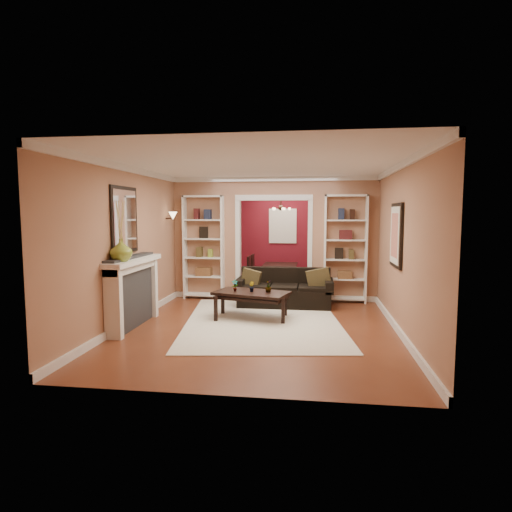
# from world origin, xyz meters

# --- Properties ---
(floor) EXTENTS (8.00, 8.00, 0.00)m
(floor) POSITION_xyz_m (0.00, 0.00, 0.00)
(floor) COLOR brown
(floor) RESTS_ON ground
(ceiling) EXTENTS (8.00, 8.00, 0.00)m
(ceiling) POSITION_xyz_m (0.00, 0.00, 2.70)
(ceiling) COLOR white
(ceiling) RESTS_ON ground
(wall_back) EXTENTS (8.00, 0.00, 8.00)m
(wall_back) POSITION_xyz_m (0.00, 4.00, 1.35)
(wall_back) COLOR #AA775A
(wall_back) RESTS_ON ground
(wall_front) EXTENTS (8.00, 0.00, 8.00)m
(wall_front) POSITION_xyz_m (0.00, -4.00, 1.35)
(wall_front) COLOR #AA775A
(wall_front) RESTS_ON ground
(wall_left) EXTENTS (0.00, 8.00, 8.00)m
(wall_left) POSITION_xyz_m (-2.25, 0.00, 1.35)
(wall_left) COLOR #AA775A
(wall_left) RESTS_ON ground
(wall_right) EXTENTS (0.00, 8.00, 8.00)m
(wall_right) POSITION_xyz_m (2.25, 0.00, 1.35)
(wall_right) COLOR #AA775A
(wall_right) RESTS_ON ground
(partition_wall) EXTENTS (4.50, 0.15, 2.70)m
(partition_wall) POSITION_xyz_m (0.00, 1.20, 1.35)
(partition_wall) COLOR #AA775A
(partition_wall) RESTS_ON floor
(red_back_panel) EXTENTS (4.44, 0.04, 2.64)m
(red_back_panel) POSITION_xyz_m (0.00, 3.97, 1.32)
(red_back_panel) COLOR maroon
(red_back_panel) RESTS_ON floor
(dining_window) EXTENTS (0.78, 0.03, 0.98)m
(dining_window) POSITION_xyz_m (0.00, 3.93, 1.55)
(dining_window) COLOR #8CA5CC
(dining_window) RESTS_ON wall_back
(area_rug) EXTENTS (3.13, 4.05, 0.01)m
(area_rug) POSITION_xyz_m (0.00, -0.86, 0.01)
(area_rug) COLOR silver
(area_rug) RESTS_ON floor
(sofa) EXTENTS (1.97, 0.85, 0.77)m
(sofa) POSITION_xyz_m (0.30, 0.45, 0.38)
(sofa) COLOR black
(sofa) RESTS_ON floor
(pillow_left) EXTENTS (0.40, 0.19, 0.39)m
(pillow_left) POSITION_xyz_m (-0.40, 0.43, 0.57)
(pillow_left) COLOR brown
(pillow_left) RESTS_ON sofa
(pillow_right) EXTENTS (0.47, 0.16, 0.46)m
(pillow_right) POSITION_xyz_m (0.99, 0.43, 0.61)
(pillow_right) COLOR brown
(pillow_right) RESTS_ON sofa
(coffee_table) EXTENTS (1.45, 1.03, 0.50)m
(coffee_table) POSITION_xyz_m (-0.22, -0.69, 0.25)
(coffee_table) COLOR black
(coffee_table) RESTS_ON floor
(plant_left) EXTENTS (0.13, 0.12, 0.21)m
(plant_left) POSITION_xyz_m (-0.53, -0.69, 0.60)
(plant_left) COLOR #336626
(plant_left) RESTS_ON coffee_table
(plant_center) EXTENTS (0.12, 0.13, 0.18)m
(plant_center) POSITION_xyz_m (-0.22, -0.69, 0.59)
(plant_center) COLOR #336626
(plant_center) RESTS_ON coffee_table
(plant_right) EXTENTS (0.14, 0.14, 0.21)m
(plant_right) POSITION_xyz_m (0.08, -0.69, 0.60)
(plant_right) COLOR #336626
(plant_right) RESTS_ON coffee_table
(bookshelf_left) EXTENTS (0.90, 0.30, 2.30)m
(bookshelf_left) POSITION_xyz_m (-1.55, 1.03, 1.15)
(bookshelf_left) COLOR white
(bookshelf_left) RESTS_ON floor
(bookshelf_right) EXTENTS (0.90, 0.30, 2.30)m
(bookshelf_right) POSITION_xyz_m (1.55, 1.03, 1.15)
(bookshelf_right) COLOR white
(bookshelf_right) RESTS_ON floor
(fireplace) EXTENTS (0.32, 1.70, 1.16)m
(fireplace) POSITION_xyz_m (-2.09, -1.50, 0.58)
(fireplace) COLOR white
(fireplace) RESTS_ON floor
(vase) EXTENTS (0.34, 0.34, 0.36)m
(vase) POSITION_xyz_m (-2.09, -1.95, 1.34)
(vase) COLOR olive
(vase) RESTS_ON fireplace
(mirror) EXTENTS (0.03, 0.95, 1.10)m
(mirror) POSITION_xyz_m (-2.23, -1.50, 1.80)
(mirror) COLOR silver
(mirror) RESTS_ON wall_left
(wall_sconce) EXTENTS (0.18, 0.18, 0.22)m
(wall_sconce) POSITION_xyz_m (-2.15, 0.55, 1.83)
(wall_sconce) COLOR #FFE0A5
(wall_sconce) RESTS_ON wall_left
(framed_art) EXTENTS (0.04, 0.85, 1.05)m
(framed_art) POSITION_xyz_m (2.21, -1.00, 1.55)
(framed_art) COLOR black
(framed_art) RESTS_ON wall_right
(dining_table) EXTENTS (1.60, 0.89, 0.56)m
(dining_table) POSITION_xyz_m (0.04, 2.75, 0.28)
(dining_table) COLOR black
(dining_table) RESTS_ON floor
(dining_chair_nw) EXTENTS (0.49, 0.49, 0.85)m
(dining_chair_nw) POSITION_xyz_m (-0.51, 2.45, 0.43)
(dining_chair_nw) COLOR black
(dining_chair_nw) RESTS_ON floor
(dining_chair_ne) EXTENTS (0.46, 0.46, 0.79)m
(dining_chair_ne) POSITION_xyz_m (0.59, 2.45, 0.39)
(dining_chair_ne) COLOR black
(dining_chair_ne) RESTS_ON floor
(dining_chair_sw) EXTENTS (0.52, 0.52, 0.83)m
(dining_chair_sw) POSITION_xyz_m (-0.51, 3.05, 0.42)
(dining_chair_sw) COLOR black
(dining_chair_sw) RESTS_ON floor
(dining_chair_se) EXTENTS (0.50, 0.50, 0.77)m
(dining_chair_se) POSITION_xyz_m (0.59, 3.05, 0.38)
(dining_chair_se) COLOR black
(dining_chair_se) RESTS_ON floor
(chandelier) EXTENTS (0.50, 0.50, 0.30)m
(chandelier) POSITION_xyz_m (0.00, 2.70, 2.02)
(chandelier) COLOR #301D15
(chandelier) RESTS_ON ceiling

